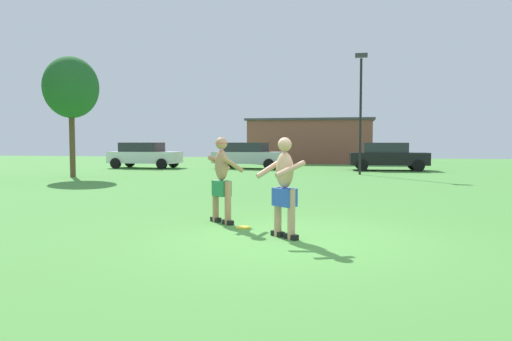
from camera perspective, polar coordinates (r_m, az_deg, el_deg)
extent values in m
plane|color=#4C8E3D|center=(8.08, 3.87, -8.25)|extent=(80.00, 80.00, 0.00)
cube|color=black|center=(9.79, -4.88, -5.91)|extent=(0.27, 0.25, 0.09)
cylinder|color=tan|center=(9.73, -4.89, -3.67)|extent=(0.13, 0.13, 0.86)
cube|color=black|center=(9.44, -3.40, -6.26)|extent=(0.27, 0.25, 0.09)
cylinder|color=tan|center=(9.38, -3.41, -3.93)|extent=(0.13, 0.13, 0.86)
cube|color=#28844C|center=(9.53, -4.17, -2.16)|extent=(0.43, 0.41, 0.31)
ellipsoid|color=tan|center=(9.49, -4.18, 0.65)|extent=(0.40, 0.39, 0.62)
cylinder|color=tan|center=(9.74, -4.48, 0.90)|extent=(0.36, 0.55, 0.33)
cylinder|color=tan|center=(9.36, -2.88, 0.81)|extent=(0.39, 0.51, 0.37)
sphere|color=tan|center=(9.48, -4.20, 3.29)|extent=(0.24, 0.24, 0.24)
cone|color=red|center=(9.48, -4.20, 3.68)|extent=(0.35, 0.35, 0.13)
cube|color=black|center=(8.05, 4.27, -7.97)|extent=(0.27, 0.25, 0.09)
cylinder|color=tan|center=(7.98, 4.29, -5.28)|extent=(0.13, 0.13, 0.85)
cube|color=black|center=(8.30, 2.64, -7.62)|extent=(0.27, 0.25, 0.09)
cylinder|color=tan|center=(8.23, 2.65, -5.01)|extent=(0.13, 0.13, 0.85)
cube|color=blue|center=(8.07, 3.46, -3.22)|extent=(0.46, 0.44, 0.31)
ellipsoid|color=tan|center=(8.03, 3.47, 0.06)|extent=(0.43, 0.41, 0.62)
cylinder|color=tan|center=(7.78, 4.17, 0.17)|extent=(0.49, 0.46, 0.28)
cylinder|color=tan|center=(8.15, 1.77, 0.33)|extent=(0.48, 0.43, 0.36)
sphere|color=tan|center=(8.01, 3.48, 3.15)|extent=(0.24, 0.24, 0.24)
cylinder|color=yellow|center=(9.06, -1.59, -6.88)|extent=(0.29, 0.29, 0.03)
cube|color=white|center=(30.05, -13.24, 1.57)|extent=(4.33, 1.88, 0.70)
cube|color=#282D33|center=(30.12, -13.60, 2.77)|extent=(2.44, 1.63, 0.56)
cylinder|color=black|center=(30.26, -9.92, 0.96)|extent=(0.64, 0.23, 0.64)
cylinder|color=black|center=(28.61, -11.30, 0.80)|extent=(0.64, 0.23, 0.64)
cylinder|color=black|center=(31.54, -14.98, 0.99)|extent=(0.64, 0.23, 0.64)
cylinder|color=black|center=(29.96, -16.57, 0.84)|extent=(0.64, 0.23, 0.64)
cube|color=black|center=(27.90, 15.66, 1.39)|extent=(4.38, 2.00, 0.70)
cube|color=#282D33|center=(27.86, 15.28, 2.69)|extent=(2.48, 1.70, 0.56)
cylinder|color=black|center=(29.02, 18.39, 0.72)|extent=(0.65, 0.25, 0.64)
cylinder|color=black|center=(27.25, 19.02, 0.54)|extent=(0.65, 0.25, 0.64)
cylinder|color=black|center=(28.67, 12.45, 0.79)|extent=(0.65, 0.25, 0.64)
cylinder|color=black|center=(26.88, 12.69, 0.61)|extent=(0.65, 0.25, 0.64)
cube|color=silver|center=(28.77, -0.79, 1.58)|extent=(4.47, 2.26, 0.70)
cube|color=#282D33|center=(28.82, -1.17, 2.83)|extent=(2.57, 1.84, 0.56)
cylinder|color=black|center=(29.20, 2.57, 0.92)|extent=(0.66, 0.29, 0.64)
cylinder|color=black|center=(27.47, 1.58, 0.76)|extent=(0.66, 0.29, 0.64)
cylinder|color=black|center=(30.14, -2.96, 1.00)|extent=(0.66, 0.29, 0.64)
cylinder|color=black|center=(28.46, -4.24, 0.84)|extent=(0.66, 0.29, 0.64)
cylinder|color=black|center=(24.05, 12.49, 6.33)|extent=(0.12, 0.12, 5.71)
cube|color=#333338|center=(24.39, 12.59, 13.40)|extent=(0.60, 0.24, 0.20)
cube|color=brown|center=(37.43, 6.69, 3.44)|extent=(9.15, 5.50, 3.21)
cube|color=#3F3F44|center=(37.46, 6.70, 6.01)|extent=(9.52, 5.72, 0.16)
cylinder|color=brown|center=(23.43, -21.28, 3.10)|extent=(0.25, 0.25, 3.15)
ellipsoid|color=#236028|center=(23.56, -21.42, 9.33)|extent=(2.48, 2.48, 2.81)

